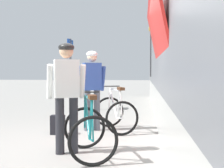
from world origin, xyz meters
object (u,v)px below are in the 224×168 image
at_px(bicycle_far_white, 115,113).
at_px(backpack_on_platform, 58,125).
at_px(platform_sign_post, 70,62).
at_px(cyclist_near_in_white, 67,88).
at_px(cyclist_far_in_blue, 92,83).
at_px(bicycle_near_teal, 89,131).

distance_m(bicycle_far_white, backpack_on_platform, 1.27).
bearing_deg(backpack_on_platform, platform_sign_post, 99.51).
bearing_deg(platform_sign_post, cyclist_near_in_white, -77.15).
distance_m(cyclist_far_in_blue, platform_sign_post, 3.72).
bearing_deg(cyclist_near_in_white, bicycle_near_teal, -22.43).
bearing_deg(cyclist_far_in_blue, backpack_on_platform, -141.79).
height_order(bicycle_near_teal, backpack_on_platform, bicycle_near_teal).
bearing_deg(bicycle_far_white, platform_sign_post, 117.90).
bearing_deg(cyclist_near_in_white, cyclist_far_in_blue, 87.54).
distance_m(cyclist_far_in_blue, backpack_on_platform, 1.18).
xyz_separation_m(bicycle_far_white, platform_sign_post, (-1.83, 3.46, 1.22)).
distance_m(bicycle_far_white, platform_sign_post, 4.10).
height_order(bicycle_near_teal, platform_sign_post, platform_sign_post).
distance_m(cyclist_near_in_white, bicycle_far_white, 2.12).
relative_size(bicycle_near_teal, platform_sign_post, 0.51).
relative_size(cyclist_near_in_white, backpack_on_platform, 4.40).
bearing_deg(bicycle_near_teal, bicycle_far_white, 83.92).
xyz_separation_m(cyclist_far_in_blue, bicycle_near_teal, (0.30, -2.10, -0.65)).
bearing_deg(bicycle_far_white, cyclist_far_in_blue, 177.23).
distance_m(cyclist_near_in_white, cyclist_far_in_blue, 1.95).
height_order(cyclist_far_in_blue, bicycle_near_teal, cyclist_far_in_blue).
distance_m(cyclist_near_in_white, bicycle_near_teal, 0.77).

